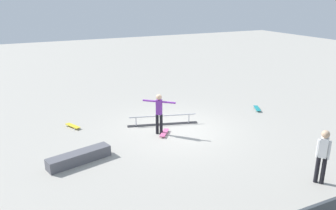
# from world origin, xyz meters

# --- Properties ---
(ground_plane) EXTENTS (60.00, 60.00, 0.00)m
(ground_plane) POSITION_xyz_m (0.00, 0.00, 0.00)
(ground_plane) COLOR #ADA89E
(grind_rail) EXTENTS (2.89, 1.04, 0.41)m
(grind_rail) POSITION_xyz_m (0.24, -0.74, 0.18)
(grind_rail) COLOR black
(grind_rail) RESTS_ON ground_plane
(skate_ledge) EXTENTS (2.12, 0.95, 0.36)m
(skate_ledge) POSITION_xyz_m (4.06, 1.13, 0.18)
(skate_ledge) COLOR #595960
(skate_ledge) RESTS_ON ground_plane
(skater_main) EXTENTS (1.02, 0.91, 1.60)m
(skater_main) POSITION_xyz_m (0.78, 0.10, 0.93)
(skater_main) COLOR black
(skater_main) RESTS_ON ground_plane
(skateboard_main) EXTENTS (0.66, 0.75, 0.09)m
(skateboard_main) POSITION_xyz_m (0.62, 0.24, 0.07)
(skateboard_main) COLOR #E05993
(skateboard_main) RESTS_ON ground_plane
(bystander_white_shirt) EXTENTS (0.28, 0.34, 1.62)m
(bystander_white_shirt) POSITION_xyz_m (-1.87, 5.35, 0.92)
(bystander_white_shirt) COLOR black
(bystander_white_shirt) RESTS_ON ground_plane
(loose_skateboard_teal) EXTENTS (0.55, 0.80, 0.09)m
(loose_skateboard_teal) POSITION_xyz_m (-4.54, -0.52, 0.07)
(loose_skateboard_teal) COLOR teal
(loose_skateboard_teal) RESTS_ON ground_plane
(loose_skateboard_yellow) EXTENTS (0.51, 0.81, 0.09)m
(loose_skateboard_yellow) POSITION_xyz_m (3.68, -2.02, 0.07)
(loose_skateboard_yellow) COLOR yellow
(loose_skateboard_yellow) RESTS_ON ground_plane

